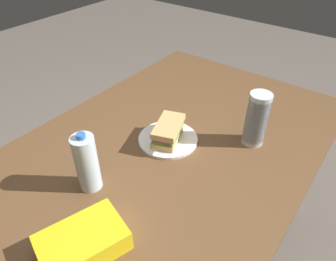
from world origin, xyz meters
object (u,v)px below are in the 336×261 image
(sandwich, at_px, (168,131))
(paper_plate, at_px, (168,139))
(chip_bag, at_px, (83,242))
(water_bottle_tall, at_px, (87,163))
(dining_table, at_px, (154,172))
(plastic_cup_stack, at_px, (256,119))

(sandwich, bearing_deg, paper_plate, -133.87)
(paper_plate, distance_m, chip_bag, 0.54)
(water_bottle_tall, bearing_deg, chip_bag, 43.84)
(dining_table, height_order, water_bottle_tall, water_bottle_tall)
(dining_table, relative_size, paper_plate, 7.32)
(dining_table, distance_m, sandwich, 0.17)
(chip_bag, bearing_deg, dining_table, -149.83)
(paper_plate, height_order, chip_bag, chip_bag)
(sandwich, bearing_deg, water_bottle_tall, -10.53)
(dining_table, height_order, paper_plate, paper_plate)
(water_bottle_tall, bearing_deg, paper_plate, 170.03)
(sandwich, bearing_deg, chip_bag, 11.16)
(paper_plate, relative_size, water_bottle_tall, 1.07)
(dining_table, xyz_separation_m, sandwich, (-0.11, -0.01, 0.13))
(paper_plate, distance_m, plastic_cup_stack, 0.35)
(dining_table, height_order, sandwich, sandwich)
(dining_table, xyz_separation_m, water_bottle_tall, (0.24, -0.08, 0.19))
(sandwich, relative_size, water_bottle_tall, 0.89)
(chip_bag, bearing_deg, plastic_cup_stack, -174.98)
(paper_plate, relative_size, sandwich, 1.20)
(chip_bag, bearing_deg, paper_plate, -150.51)
(chip_bag, bearing_deg, water_bottle_tall, -118.09)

